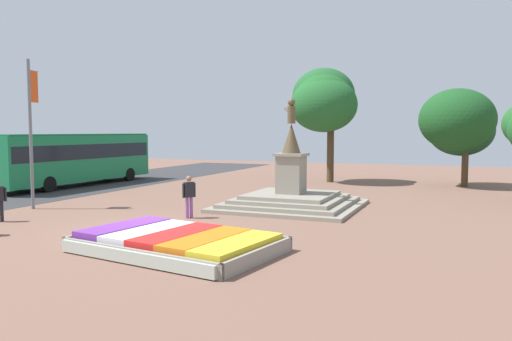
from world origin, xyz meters
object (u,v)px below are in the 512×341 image
at_px(flower_planter, 175,242).
at_px(pedestrian_crossing_plaza, 189,194).
at_px(banner_pole, 31,130).
at_px(city_bus, 74,156).
at_px(statue_monument, 291,194).

relative_size(flower_planter, pedestrian_crossing_plaza, 3.62).
distance_m(banner_pole, city_bus, 9.57).
relative_size(statue_monument, city_bus, 0.51).
relative_size(statue_monument, banner_pole, 0.91).
relative_size(flower_planter, city_bus, 0.52).
bearing_deg(pedestrian_crossing_plaza, banner_pole, -175.59).
xyz_separation_m(flower_planter, banner_pole, (-9.95, 4.31, 3.22)).
distance_m(banner_pole, pedestrian_crossing_plaza, 7.98).
relative_size(flower_planter, statue_monument, 1.02).
distance_m(flower_planter, banner_pole, 11.31).
height_order(banner_pole, city_bus, banner_pole).
relative_size(statue_monument, pedestrian_crossing_plaza, 3.55).
bearing_deg(flower_planter, pedestrian_crossing_plaza, 116.03).
distance_m(statue_monument, city_bus, 15.77).
bearing_deg(city_bus, flower_planter, -39.50).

